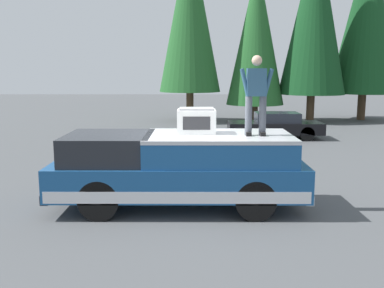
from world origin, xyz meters
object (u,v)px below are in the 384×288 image
Objects in this scene: pickup_truck at (179,169)px; person_on_truck_bed at (256,93)px; parked_car_black at (275,126)px; compressor_unit at (196,121)px.

pickup_truck is 3.28× the size of person_on_truck_bed.
compressor_unit is at bearing 160.05° from parked_car_black.
compressor_unit is at bearing -64.56° from pickup_truck.
compressor_unit is at bearing 74.97° from person_on_truck_bed.
pickup_truck is at bearing 115.44° from compressor_unit.
person_on_truck_bed is 10.57m from parked_car_black.
compressor_unit is 0.50× the size of person_on_truck_bed.
parked_car_black is (9.79, -3.56, -1.35)m from compressor_unit.
pickup_truck reaches higher than parked_car_black.
pickup_truck is 6.60× the size of compressor_unit.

